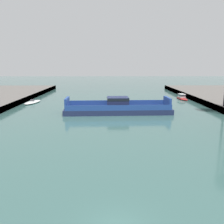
{
  "coord_description": "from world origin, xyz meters",
  "views": [
    {
      "loc": [
        -0.48,
        -13.34,
        10.26
      ],
      "look_at": [
        0.0,
        28.09,
        2.0
      ],
      "focal_mm": 38.4,
      "sensor_mm": 36.0,
      "label": 1
    }
  ],
  "objects": [
    {
      "name": "moored_boat_near_right",
      "position": [
        21.38,
        57.82,
        0.59
      ],
      "size": [
        2.66,
        7.5,
        1.56
      ],
      "color": "red",
      "rests_on": "ground"
    },
    {
      "name": "chain_ferry",
      "position": [
        1.34,
        37.46,
        1.04
      ],
      "size": [
        22.88,
        7.81,
        3.39
      ],
      "color": "navy",
      "rests_on": "ground"
    },
    {
      "name": "moored_boat_near_left",
      "position": [
        -21.24,
        50.84,
        0.26
      ],
      "size": [
        3.74,
        8.13,
        1.01
      ],
      "color": "white",
      "rests_on": "ground"
    }
  ]
}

